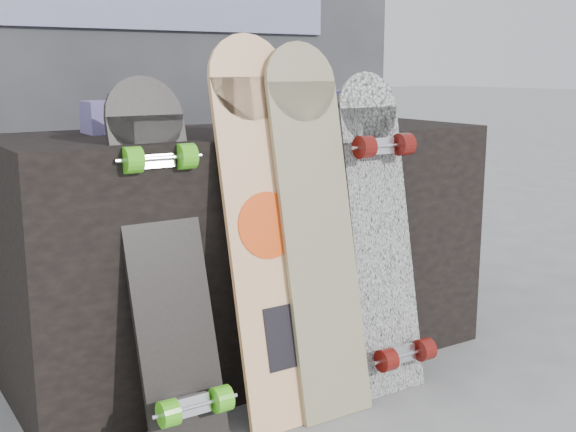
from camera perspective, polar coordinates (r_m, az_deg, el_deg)
ground at (r=2.21m, az=3.81°, el=-15.33°), size 60.00×60.00×0.00m
vendor_table at (r=2.46m, az=-3.00°, el=-2.49°), size 1.60×0.60×0.80m
booth at (r=3.15m, az=-11.03°, el=13.26°), size 2.40×0.22×2.20m
merch_box_purple at (r=2.32m, az=-13.59°, el=7.62°), size 0.18×0.12×0.10m
merch_box_small at (r=2.66m, az=4.46°, el=8.57°), size 0.14×0.14×0.12m
merch_box_flat at (r=2.64m, az=-0.58°, el=7.93°), size 0.22×0.10×0.06m
longboard_geisha at (r=2.03m, az=-1.78°, el=-0.29°), size 0.25×0.26×1.10m
longboard_celtic at (r=2.10m, az=2.24°, el=-0.13°), size 0.24×0.25×1.08m
longboard_cascadia at (r=2.26m, az=7.50°, el=-1.02°), size 0.22×0.28×0.99m
skateboard_dark at (r=1.96m, az=-9.59°, el=-3.14°), size 0.22×0.35×0.98m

